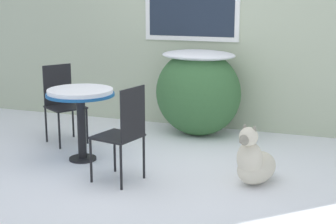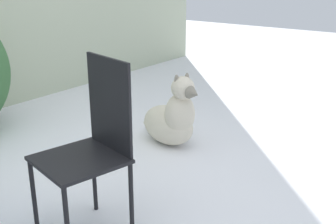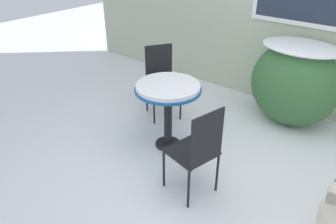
{
  "view_description": "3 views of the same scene",
  "coord_description": "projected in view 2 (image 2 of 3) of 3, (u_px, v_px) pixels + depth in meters",
  "views": [
    {
      "loc": [
        1.79,
        -4.34,
        1.77
      ],
      "look_at": [
        0.0,
        0.6,
        0.55
      ],
      "focal_mm": 55.0,
      "sensor_mm": 36.0,
      "label": 1
    },
    {
      "loc": [
        -1.53,
        -1.56,
        1.34
      ],
      "look_at": [
        1.0,
        0.31,
        0.26
      ],
      "focal_mm": 45.0,
      "sensor_mm": 36.0,
      "label": 2
    },
    {
      "loc": [
        1.11,
        -2.11,
        2.23
      ],
      "look_at": [
        -0.9,
        0.35,
        0.44
      ],
      "focal_mm": 35.0,
      "sensor_mm": 36.0,
      "label": 3
    }
  ],
  "objects": [
    {
      "name": "patio_chair_far_side",
      "position": [
        92.0,
        143.0,
        2.11
      ],
      "size": [
        0.47,
        0.47,
        0.93
      ],
      "rotation": [
        0.0,
        0.0,
        4.49
      ],
      "color": "black",
      "rests_on": "ground_plane"
    },
    {
      "name": "ground_plane",
      "position": [
        109.0,
        208.0,
        2.48
      ],
      "size": [
        16.0,
        16.0,
        0.0
      ],
      "primitive_type": "plane",
      "color": "white"
    },
    {
      "name": "dog",
      "position": [
        172.0,
        119.0,
        3.31
      ],
      "size": [
        0.45,
        0.7,
        0.6
      ],
      "rotation": [
        0.0,
        0.0,
        -0.3
      ],
      "color": "beige",
      "rests_on": "ground_plane"
    }
  ]
}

